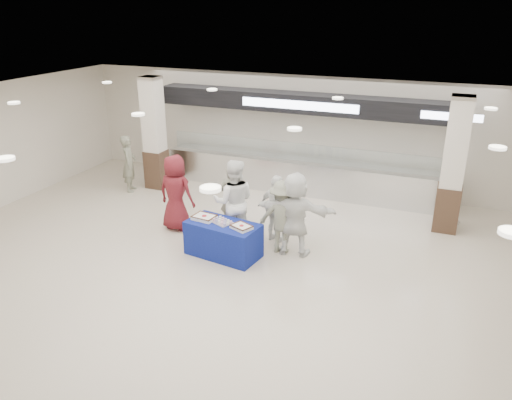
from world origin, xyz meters
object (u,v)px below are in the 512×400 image
at_px(civilian_maroon, 176,193).
at_px(soldier_b, 282,217).
at_px(soldier_a, 232,199).
at_px(chef_short, 277,209).
at_px(chef_tall, 234,202).
at_px(sheet_cake_right, 242,227).
at_px(civilian_white, 295,214).
at_px(cupcake_tray, 222,221).
at_px(soldier_bg, 129,164).
at_px(display_table, 223,239).
at_px(sheet_cake_left, 204,217).

relative_size(civilian_maroon, soldier_b, 1.12).
height_order(soldier_a, chef_short, soldier_a).
distance_m(chef_tall, soldier_b, 1.18).
bearing_deg(sheet_cake_right, civilian_white, 39.19).
xyz_separation_m(civilian_maroon, chef_short, (2.42, 0.26, -0.13)).
bearing_deg(cupcake_tray, civilian_white, 23.94).
bearing_deg(soldier_bg, chef_tall, -138.95).
height_order(civilian_maroon, civilian_white, civilian_white).
distance_m(civilian_maroon, civilian_white, 3.00).
bearing_deg(cupcake_tray, display_table, -44.99).
height_order(civilian_maroon, chef_tall, chef_tall).
bearing_deg(soldier_a, soldier_b, 145.90).
bearing_deg(civilian_white, chef_short, -44.33).
height_order(display_table, civilian_white, civilian_white).
bearing_deg(cupcake_tray, soldier_a, 105.05).
bearing_deg(civilian_maroon, civilian_white, 178.80).
distance_m(sheet_cake_right, civilian_maroon, 2.29).
relative_size(cupcake_tray, soldier_a, 0.33).
height_order(cupcake_tray, soldier_a, soldier_a).
distance_m(chef_short, soldier_bg, 5.22).
xyz_separation_m(civilian_maroon, soldier_b, (2.72, -0.19, -0.10)).
relative_size(cupcake_tray, soldier_bg, 0.33).
bearing_deg(cupcake_tray, sheet_cake_left, 176.89).
bearing_deg(chef_short, civilian_maroon, 25.38).
height_order(sheet_cake_right, chef_short, chef_short).
bearing_deg(civilian_white, soldier_bg, -25.25).
height_order(sheet_cake_right, civilian_white, civilian_white).
xyz_separation_m(soldier_a, civilian_white, (1.72, -0.57, 0.11)).
distance_m(sheet_cake_left, chef_short, 1.64).
distance_m(sheet_cake_right, soldier_bg, 5.38).
xyz_separation_m(sheet_cake_left, chef_tall, (0.40, 0.67, 0.17)).
bearing_deg(soldier_bg, sheet_cake_right, -144.41).
bearing_deg(soldier_a, cupcake_tray, 92.60).
bearing_deg(soldier_b, sheet_cake_right, 48.67).
bearing_deg(chef_short, soldier_bg, 2.43).
height_order(display_table, cupcake_tray, cupcake_tray).
bearing_deg(chef_tall, sheet_cake_right, 101.88).
relative_size(civilian_maroon, soldier_a, 1.13).
bearing_deg(civilian_maroon, display_table, 155.28).
distance_m(soldier_b, civilian_white, 0.29).
distance_m(display_table, soldier_a, 1.33).
relative_size(cupcake_tray, chef_short, 0.34).
bearing_deg(chef_short, sheet_cake_right, 93.43).
relative_size(sheet_cake_right, civilian_white, 0.27).
height_order(soldier_a, chef_tall, chef_tall).
relative_size(display_table, sheet_cake_left, 3.08).
bearing_deg(soldier_b, cupcake_tray, 28.15).
xyz_separation_m(sheet_cake_right, chef_tall, (-0.54, 0.81, 0.17)).
relative_size(chef_tall, civilian_white, 1.05).
xyz_separation_m(sheet_cake_right, civilian_white, (0.90, 0.74, 0.13)).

